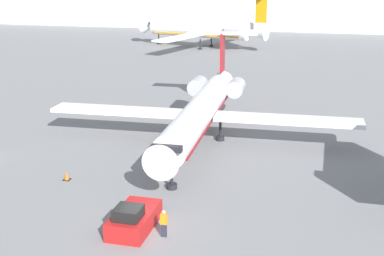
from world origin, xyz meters
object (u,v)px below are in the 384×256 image
at_px(pushback_tug, 134,219).
at_px(airplane_parked_far_left, 203,29).
at_px(worker_near_tug, 164,223).
at_px(traffic_cone_left, 67,176).
at_px(airplane_main, 202,109).

relative_size(pushback_tug, airplane_parked_far_left, 0.14).
xyz_separation_m(pushback_tug, worker_near_tug, (2.08, -0.48, 0.21)).
bearing_deg(airplane_parked_far_left, traffic_cone_left, -84.82).
xyz_separation_m(worker_near_tug, airplane_parked_far_left, (-16.46, 79.18, 2.99)).
xyz_separation_m(airplane_main, airplane_parked_far_left, (-14.30, 60.45, 0.76)).
bearing_deg(airplane_parked_far_left, pushback_tug, -79.64).
distance_m(airplane_main, pushback_tug, 18.41).
relative_size(airplane_main, traffic_cone_left, 43.05).
bearing_deg(airplane_main, traffic_cone_left, -122.89).
distance_m(worker_near_tug, airplane_parked_far_left, 80.93).
bearing_deg(airplane_main, pushback_tug, -89.74).
bearing_deg(pushback_tug, airplane_main, 90.26).
height_order(airplane_main, traffic_cone_left, airplane_main).
bearing_deg(traffic_cone_left, airplane_parked_far_left, 95.18).
bearing_deg(airplane_main, airplane_parked_far_left, 103.31).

